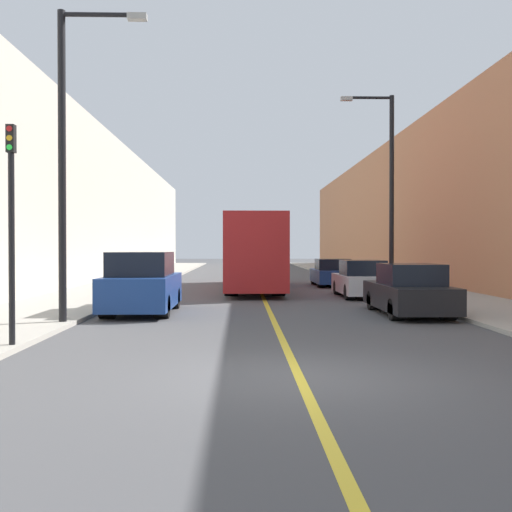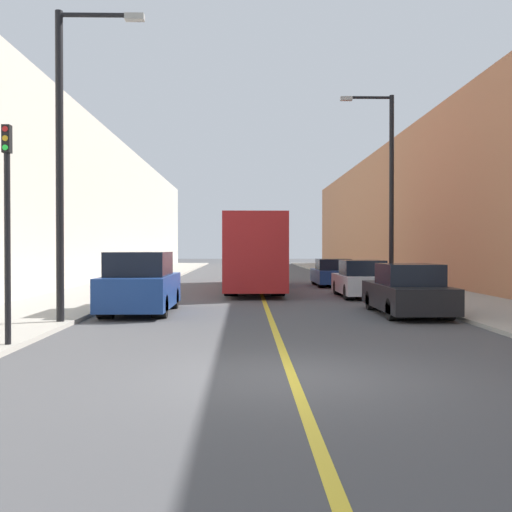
% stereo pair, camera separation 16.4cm
% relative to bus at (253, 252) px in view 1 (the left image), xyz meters
% --- Properties ---
extents(ground_plane, '(200.00, 200.00, 0.00)m').
position_rel_bus_xyz_m(ground_plane, '(0.32, -19.81, -1.83)').
color(ground_plane, '#474749').
extents(sidewalk_left, '(3.86, 72.00, 0.11)m').
position_rel_bus_xyz_m(sidewalk_left, '(-6.85, 10.19, -1.78)').
color(sidewalk_left, '#9E998E').
rests_on(sidewalk_left, ground).
extents(sidewalk_right, '(3.86, 72.00, 0.11)m').
position_rel_bus_xyz_m(sidewalk_right, '(7.48, 10.19, -1.78)').
color(sidewalk_right, '#9E998E').
rests_on(sidewalk_right, ground).
extents(building_row_left, '(4.00, 72.00, 9.30)m').
position_rel_bus_xyz_m(building_row_left, '(-10.77, 10.19, 2.82)').
color(building_row_left, '#B7B2A3').
rests_on(building_row_left, ground).
extents(building_row_right, '(4.00, 72.00, 9.28)m').
position_rel_bus_xyz_m(building_row_right, '(11.41, 10.19, 2.81)').
color(building_row_right, '#B2724C').
rests_on(building_row_right, ground).
extents(road_center_line, '(0.16, 72.00, 0.01)m').
position_rel_bus_xyz_m(road_center_line, '(0.32, 10.19, -1.83)').
color(road_center_line, gold).
rests_on(road_center_line, ground).
extents(bus, '(2.56, 12.71, 3.44)m').
position_rel_bus_xyz_m(bus, '(0.00, 0.00, 0.00)').
color(bus, '#AD1E1E').
rests_on(bus, ground).
extents(parked_suv_left, '(1.98, 4.49, 1.90)m').
position_rel_bus_xyz_m(parked_suv_left, '(-3.64, -10.58, -0.96)').
color(parked_suv_left, navy).
rests_on(parked_suv_left, ground).
extents(car_right_near, '(1.83, 4.52, 1.55)m').
position_rel_bus_xyz_m(car_right_near, '(4.48, -11.23, -1.14)').
color(car_right_near, black).
rests_on(car_right_near, ground).
extents(car_right_mid, '(1.83, 4.26, 1.52)m').
position_rel_bus_xyz_m(car_right_mid, '(4.36, -4.77, -1.15)').
color(car_right_mid, silver).
rests_on(car_right_mid, ground).
extents(car_right_far, '(1.88, 4.26, 1.44)m').
position_rel_bus_xyz_m(car_right_far, '(4.24, 2.40, -1.18)').
color(car_right_far, navy).
rests_on(car_right_far, ground).
extents(street_lamp_left, '(2.30, 0.24, 8.03)m').
position_rel_bus_xyz_m(street_lamp_left, '(-5.04, -13.50, 2.79)').
color(street_lamp_left, black).
rests_on(street_lamp_left, sidewalk_left).
extents(street_lamp_right, '(2.30, 0.24, 8.40)m').
position_rel_bus_xyz_m(street_lamp_right, '(5.68, -3.70, 2.98)').
color(street_lamp_right, black).
rests_on(street_lamp_right, sidewalk_right).
extents(traffic_light, '(0.16, 0.18, 4.34)m').
position_rel_bus_xyz_m(traffic_light, '(-5.12, -17.19, 0.64)').
color(traffic_light, black).
rests_on(traffic_light, sidewalk_left).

